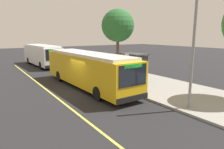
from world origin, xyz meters
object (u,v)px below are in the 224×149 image
(route_sign_post, at_px, (127,65))
(transit_bus_second, at_px, (42,54))
(waiting_bench, at_px, (134,73))
(transit_bus_main, at_px, (87,68))

(route_sign_post, bearing_deg, transit_bus_second, -172.18)
(waiting_bench, bearing_deg, transit_bus_second, -160.26)
(transit_bus_second, height_order, waiting_bench, transit_bus_second)
(transit_bus_second, distance_m, waiting_bench, 15.34)
(transit_bus_second, height_order, route_sign_post, same)
(transit_bus_main, relative_size, route_sign_post, 4.25)
(transit_bus_main, height_order, waiting_bench, transit_bus_main)
(transit_bus_main, height_order, route_sign_post, same)
(transit_bus_second, xyz_separation_m, waiting_bench, (14.41, 5.17, -0.98))
(transit_bus_main, height_order, transit_bus_second, same)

